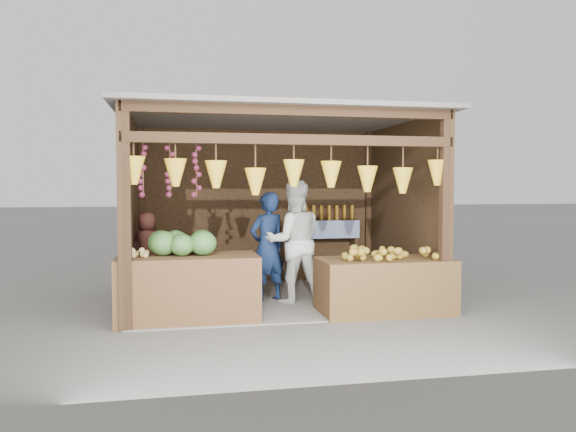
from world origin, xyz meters
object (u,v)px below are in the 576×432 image
object	(u,v)px
counter_left	(188,288)
counter_right	(385,286)
vendor_seated	(147,246)
woman_standing	(294,242)
man_standing	(268,247)

from	to	relation	value
counter_left	counter_right	xyz separation A→B (m)	(2.52, -0.08, -0.05)
counter_left	vendor_seated	size ratio (longest dim) A/B	1.77
counter_left	woman_standing	xyz separation A→B (m)	(1.49, 0.80, 0.46)
vendor_seated	counter_right	bearing A→B (deg)	-173.84
counter_right	vendor_seated	size ratio (longest dim) A/B	1.77
man_standing	vendor_seated	size ratio (longest dim) A/B	1.62
counter_right	woman_standing	xyz separation A→B (m)	(-1.02, 0.88, 0.51)
counter_right	man_standing	size ratio (longest dim) A/B	1.09
counter_right	vendor_seated	distance (m)	3.33
counter_right	man_standing	distance (m)	1.75
man_standing	woman_standing	world-z (taller)	woman_standing
counter_right	vendor_seated	xyz separation A→B (m)	(-3.06, 1.21, 0.45)
woman_standing	vendor_seated	distance (m)	2.07
counter_left	vendor_seated	xyz separation A→B (m)	(-0.55, 1.13, 0.41)
counter_right	vendor_seated	world-z (taller)	vendor_seated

